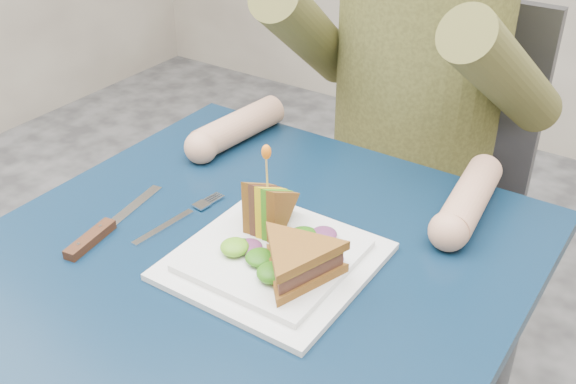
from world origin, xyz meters
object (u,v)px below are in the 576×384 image
Objects in this scene: sandwich_flat at (297,261)px; knife at (99,233)px; table at (250,294)px; sandwich_upright at (267,208)px; fork at (177,219)px; chair at (423,174)px; plate at (274,259)px; diner at (420,27)px.

sandwich_flat is 0.32m from knife.
sandwich_flat is (0.10, -0.03, 0.12)m from table.
sandwich_flat is at bearing -35.71° from sandwich_upright.
fork is at bearing -165.05° from sandwich_upright.
chair is 7.69× the size of sandwich_upright.
sandwich_upright is (0.00, -0.62, 0.24)m from chair.
sandwich_upright reaches higher than table.
sandwich_flat reaches higher than plate.
diner reaches higher than fork.
chair is 0.70m from fork.
chair is 0.66m from sandwich_upright.
sandwich_upright is at bearing 14.95° from fork.
diner is at bearing 90.00° from table.
knife is at bearing -168.37° from sandwich_flat.
fork is (-0.14, -0.54, -0.18)m from diner.
fork is (-0.24, 0.03, -0.04)m from sandwich_flat.
diner reaches higher than sandwich_upright.
sandwich_upright reaches higher than fork.
diner is 3.37× the size of knife.
knife reaches higher than fork.
chair is 3.58× the size of plate.
sandwich_upright is at bearing 32.12° from knife.
plate is (0.05, -0.55, -0.18)m from diner.
fork is (-0.14, 0.00, 0.08)m from table.
fork is at bearing -104.38° from diner.
plate is 2.15× the size of sandwich_upright.
fork is at bearing 172.54° from sandwich_flat.
diner is at bearing 71.91° from knife.
fork is at bearing 178.17° from table.
knife reaches higher than table.
plate is at bearing -85.95° from chair.
chair reaches higher than table.
diner reaches higher than chair.
plate is (0.05, -0.66, 0.20)m from chair.
table is 0.14m from sandwich_upright.
chair reaches higher than fork.
diner is 0.58m from plate.
table is 0.24m from knife.
sandwich_flat is at bearing -24.44° from plate.
chair is at bearing 90.00° from table.
chair is at bearing 94.05° from plate.
diner is (-0.00, -0.11, 0.37)m from chair.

